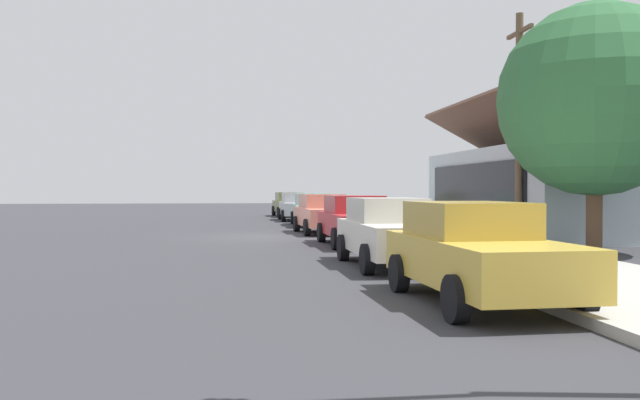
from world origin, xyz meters
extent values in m
plane|color=#38383D|center=(0.00, 0.00, 0.00)|extent=(120.00, 120.00, 0.00)
cube|color=#B2AFA8|center=(0.00, 5.60, 0.08)|extent=(60.00, 4.20, 0.16)
cube|color=olive|center=(-18.47, 2.67, 0.68)|extent=(4.73, 2.05, 0.70)
cube|color=#61683C|center=(-18.94, 2.65, 1.31)|extent=(2.31, 1.71, 0.56)
cylinder|color=black|center=(-17.08, 3.66, 0.33)|extent=(0.67, 0.25, 0.66)
cylinder|color=black|center=(-16.99, 1.83, 0.33)|extent=(0.67, 0.25, 0.66)
cylinder|color=black|center=(-19.96, 3.52, 0.33)|extent=(0.67, 0.25, 0.66)
cylinder|color=black|center=(-19.87, 1.69, 0.33)|extent=(0.67, 0.25, 0.66)
cube|color=silver|center=(-12.79, 2.60, 0.68)|extent=(4.52, 1.78, 0.70)
cube|color=#A0A2A6|center=(-13.25, 2.60, 1.31)|extent=(2.17, 1.56, 0.56)
cylinder|color=black|center=(-11.39, 3.48, 0.33)|extent=(0.66, 0.22, 0.66)
cylinder|color=black|center=(-11.40, 1.72, 0.33)|extent=(0.66, 0.22, 0.66)
cylinder|color=black|center=(-14.19, 3.49, 0.33)|extent=(0.66, 0.22, 0.66)
cylinder|color=black|center=(-14.20, 1.73, 0.33)|extent=(0.66, 0.22, 0.66)
cube|color=#9ED1BC|center=(-7.27, 2.87, 0.68)|extent=(4.94, 2.01, 0.70)
cube|color=#86B1A0|center=(-7.76, 2.89, 1.31)|extent=(2.40, 1.70, 0.56)
cylinder|color=black|center=(-5.73, 3.74, 0.33)|extent=(0.67, 0.24, 0.66)
cylinder|color=black|center=(-5.80, 1.90, 0.33)|extent=(0.67, 0.24, 0.66)
cylinder|color=black|center=(-8.75, 3.84, 0.33)|extent=(0.67, 0.24, 0.66)
cylinder|color=black|center=(-8.82, 2.01, 0.33)|extent=(0.67, 0.24, 0.66)
cube|color=#EA8C75|center=(-1.56, 2.62, 0.68)|extent=(4.44, 2.06, 0.70)
cube|color=tan|center=(-1.99, 2.59, 1.31)|extent=(2.17, 1.72, 0.56)
cylinder|color=black|center=(-0.26, 3.60, 0.33)|extent=(0.67, 0.26, 0.66)
cylinder|color=black|center=(-0.16, 1.78, 0.33)|extent=(0.67, 0.26, 0.66)
cylinder|color=black|center=(-2.95, 3.45, 0.33)|extent=(0.67, 0.26, 0.66)
cylinder|color=black|center=(-2.86, 1.63, 0.33)|extent=(0.67, 0.26, 0.66)
cube|color=red|center=(4.23, 2.90, 0.68)|extent=(4.68, 1.95, 0.70)
cube|color=#A9272B|center=(3.77, 2.89, 1.31)|extent=(2.26, 1.68, 0.56)
cylinder|color=black|center=(5.66, 3.86, 0.33)|extent=(0.66, 0.23, 0.66)
cylinder|color=black|center=(5.69, 1.99, 0.33)|extent=(0.66, 0.23, 0.66)
cylinder|color=black|center=(2.78, 3.80, 0.33)|extent=(0.66, 0.23, 0.66)
cylinder|color=black|center=(2.81, 1.94, 0.33)|extent=(0.66, 0.23, 0.66)
cube|color=silver|center=(10.04, 2.61, 0.68)|extent=(4.59, 1.81, 0.70)
cube|color=beige|center=(9.59, 2.60, 1.31)|extent=(2.21, 1.57, 0.56)
cylinder|color=black|center=(11.45, 3.51, 0.33)|extent=(0.66, 0.23, 0.66)
cylinder|color=black|center=(11.47, 1.76, 0.33)|extent=(0.66, 0.23, 0.66)
cylinder|color=black|center=(8.62, 3.46, 0.33)|extent=(0.66, 0.23, 0.66)
cylinder|color=black|center=(8.64, 1.72, 0.33)|extent=(0.66, 0.23, 0.66)
cube|color=gold|center=(15.13, 2.80, 0.68)|extent=(4.53, 1.94, 0.70)
cube|color=gold|center=(14.69, 2.78, 1.31)|extent=(2.19, 1.65, 0.56)
cylinder|color=black|center=(16.49, 3.74, 0.33)|extent=(0.67, 0.24, 0.66)
cylinder|color=black|center=(16.55, 1.94, 0.33)|extent=(0.67, 0.24, 0.66)
cylinder|color=black|center=(13.72, 3.66, 0.33)|extent=(0.67, 0.24, 0.66)
cylinder|color=black|center=(13.78, 1.86, 0.33)|extent=(0.67, 0.24, 0.66)
cube|color=#ADBCC6|center=(-0.06, 12.00, 1.69)|extent=(12.06, 7.26, 3.37)
cube|color=black|center=(-0.06, 8.33, 1.85)|extent=(9.65, 0.08, 1.89)
cube|color=brown|center=(-0.06, 10.19, 4.34)|extent=(12.66, 3.92, 2.19)
cube|color=brown|center=(-0.06, 13.81, 4.34)|extent=(12.66, 3.92, 2.19)
cylinder|color=brown|center=(7.74, 8.96, 1.41)|extent=(0.44, 0.44, 2.81)
sphere|color=#2D6638|center=(7.74, 8.96, 4.29)|extent=(5.36, 5.36, 5.36)
cylinder|color=brown|center=(4.51, 8.20, 3.75)|extent=(0.24, 0.24, 7.50)
cube|color=brown|center=(4.51, 8.20, 6.90)|extent=(1.80, 0.12, 0.12)
cylinder|color=red|center=(6.92, 4.20, 0.44)|extent=(0.22, 0.22, 0.55)
sphere|color=red|center=(6.92, 4.20, 0.78)|extent=(0.18, 0.18, 0.18)
camera|label=1|loc=(25.11, -1.02, 1.80)|focal=37.34mm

